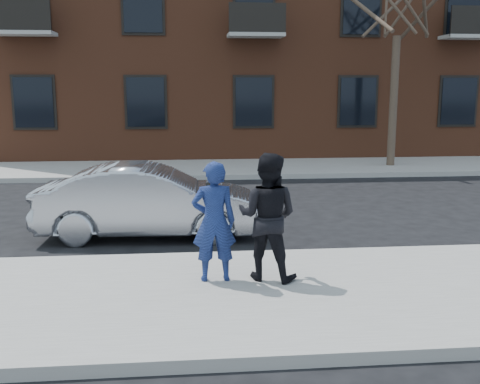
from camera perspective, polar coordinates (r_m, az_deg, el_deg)
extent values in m
plane|color=black|center=(7.97, 11.91, -9.95)|extent=(100.00, 100.00, 0.00)
cube|color=gray|center=(7.72, 12.48, -10.07)|extent=(50.00, 3.50, 0.15)
cube|color=#999691|center=(9.35, 9.11, -6.22)|extent=(50.00, 0.10, 0.15)
cube|color=gray|center=(18.69, 1.68, 2.46)|extent=(50.00, 3.50, 0.15)
cube|color=#999691|center=(16.93, 2.44, 1.57)|extent=(50.00, 0.10, 0.15)
cube|color=brown|center=(25.67, 4.46, 17.98)|extent=(24.00, 10.00, 12.00)
cube|color=black|center=(20.71, -20.22, 8.53)|extent=(1.30, 0.06, 1.70)
cube|color=black|center=(20.99, 11.89, 8.98)|extent=(1.30, 0.06, 1.70)
cube|color=black|center=(20.86, -20.82, 17.33)|extent=(1.30, 0.06, 1.70)
cube|color=black|center=(21.14, 12.24, 17.68)|extent=(1.30, 0.06, 1.70)
cylinder|color=#392B21|center=(19.34, 15.33, 8.84)|extent=(0.26, 0.26, 4.20)
imported|color=#999BA3|center=(10.54, -9.15, -0.92)|extent=(4.15, 1.59, 1.35)
imported|color=navy|center=(7.61, -2.67, -3.02)|extent=(0.62, 0.42, 1.65)
cube|color=black|center=(7.72, -3.21, 0.59)|extent=(0.08, 0.13, 0.08)
imported|color=black|center=(7.67, 2.81, -2.51)|extent=(1.05, 0.95, 1.75)
cube|color=black|center=(7.83, 2.12, -0.50)|extent=(0.10, 0.15, 0.06)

